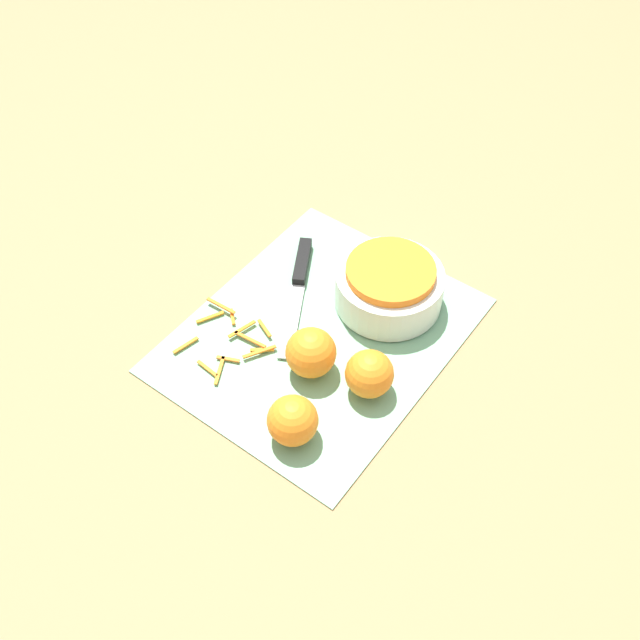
# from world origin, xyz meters

# --- Properties ---
(ground_plane) EXTENTS (4.00, 4.00, 0.00)m
(ground_plane) POSITION_xyz_m (0.00, 0.00, 0.00)
(ground_plane) COLOR #9E754C
(cutting_board) EXTENTS (0.44, 0.37, 0.01)m
(cutting_board) POSITION_xyz_m (0.00, 0.00, 0.00)
(cutting_board) COLOR #75AD84
(cutting_board) RESTS_ON ground_plane
(bowl_speckled) EXTENTS (0.17, 0.17, 0.07)m
(bowl_speckled) POSITION_xyz_m (-0.12, 0.05, 0.04)
(bowl_speckled) COLOR silver
(bowl_speckled) RESTS_ON cutting_board
(knife) EXTENTS (0.22, 0.14, 0.02)m
(knife) POSITION_xyz_m (-0.07, -0.09, 0.01)
(knife) COLOR black
(knife) RESTS_ON cutting_board
(orange_left) EXTENTS (0.07, 0.07, 0.07)m
(orange_left) POSITION_xyz_m (0.06, 0.03, 0.04)
(orange_left) COLOR orange
(orange_left) RESTS_ON cutting_board
(orange_right) EXTENTS (0.07, 0.07, 0.07)m
(orange_right) POSITION_xyz_m (0.04, 0.12, 0.04)
(orange_right) COLOR orange
(orange_right) RESTS_ON cutting_board
(orange_back) EXTENTS (0.07, 0.07, 0.07)m
(orange_back) POSITION_xyz_m (0.17, 0.08, 0.04)
(orange_back) COLOR orange
(orange_back) RESTS_ON cutting_board
(peel_pile) EXTENTS (0.13, 0.15, 0.01)m
(peel_pile) POSITION_xyz_m (0.09, -0.10, 0.01)
(peel_pile) COLOR orange
(peel_pile) RESTS_ON cutting_board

